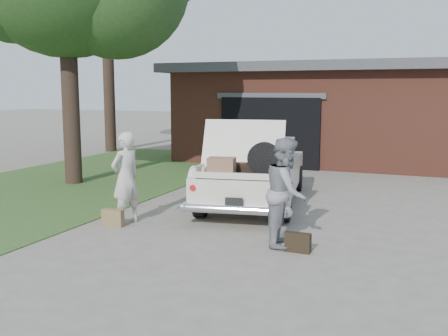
% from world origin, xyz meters
% --- Properties ---
extents(ground, '(90.00, 90.00, 0.00)m').
position_xyz_m(ground, '(0.00, 0.00, 0.00)').
color(ground, gray).
rests_on(ground, ground).
extents(grass_strip, '(6.00, 16.00, 0.02)m').
position_xyz_m(grass_strip, '(-5.50, 3.00, 0.01)').
color(grass_strip, '#2D4C1E').
rests_on(grass_strip, ground).
extents(house, '(12.80, 7.80, 3.30)m').
position_xyz_m(house, '(0.98, 11.47, 1.67)').
color(house, brown).
rests_on(house, ground).
extents(sedan, '(2.63, 4.98, 1.88)m').
position_xyz_m(sedan, '(-0.24, 2.92, 0.70)').
color(sedan, beige).
rests_on(sedan, ground).
extents(woman_left, '(0.56, 0.71, 1.69)m').
position_xyz_m(woman_left, '(-1.84, 0.34, 0.85)').
color(woman_left, beige).
rests_on(woman_left, ground).
extents(woman_right, '(0.76, 0.92, 1.71)m').
position_xyz_m(woman_right, '(1.24, 0.15, 0.86)').
color(woman_right, gray).
rests_on(woman_right, ground).
extents(suitcase_left, '(0.41, 0.14, 0.31)m').
position_xyz_m(suitcase_left, '(-1.94, 0.06, 0.16)').
color(suitcase_left, olive).
rests_on(suitcase_left, ground).
extents(suitcase_right, '(0.39, 0.14, 0.30)m').
position_xyz_m(suitcase_right, '(1.52, -0.16, 0.15)').
color(suitcase_right, black).
rests_on(suitcase_right, ground).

